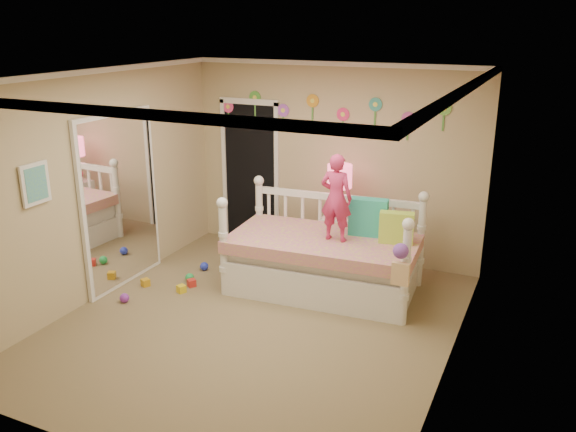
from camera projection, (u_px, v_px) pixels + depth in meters
The scene contains 18 objects.
floor at pixel (256, 324), 6.39m from camera, with size 4.00×4.50×0.01m, color #7F684C.
ceiling at pixel (251, 75), 5.58m from camera, with size 4.00×4.50×0.01m, color white.
back_wall at pixel (333, 162), 7.93m from camera, with size 4.00×0.01×2.60m, color tan.
left_wall at pixel (98, 186), 6.78m from camera, with size 0.01×4.50×2.60m, color tan.
right_wall at pixel (457, 237), 5.19m from camera, with size 0.01×4.50×2.60m, color tan.
crown_molding at pixel (251, 79), 5.59m from camera, with size 4.00×4.50×0.06m, color white, non-canonical shape.
daybed at pixel (324, 242), 7.02m from camera, with size 2.23×1.20×1.21m, color white, non-canonical shape.
pillow_turquoise at pixel (368, 217), 6.99m from camera, with size 0.45×0.16×0.45m, color #22AD87.
pillow_lime at pixel (396, 228), 6.76m from camera, with size 0.38×0.14×0.36m, color #B3DF44.
child at pixel (336, 198), 6.75m from camera, with size 0.37×0.24×1.02m, color #CF2F65.
nightstand at pixel (338, 242), 7.76m from camera, with size 0.41×0.32×0.69m, color white.
table_lamp at pixel (339, 183), 7.51m from camera, with size 0.31×0.31×0.69m.
closet_doorway at pixel (250, 172), 8.49m from camera, with size 0.90×0.04×2.07m, color black.
flower_decals at pixel (328, 113), 7.75m from camera, with size 3.40×0.02×0.50m, color #B2668C, non-canonical shape.
mirror_closet at pixel (120, 200), 7.10m from camera, with size 0.07×1.30×2.10m, color white.
wall_picture at pixel (35, 184), 5.91m from camera, with size 0.05×0.34×0.42m, color white.
hanging_bag at pixel (399, 266), 6.03m from camera, with size 0.20×0.16×0.36m, color beige, non-canonical shape.
toy_scatter at pixel (164, 283), 7.25m from camera, with size 0.80×1.30×0.11m, color #996666, non-canonical shape.
Camera 1 is at (2.70, -5.04, 3.09)m, focal length 37.27 mm.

